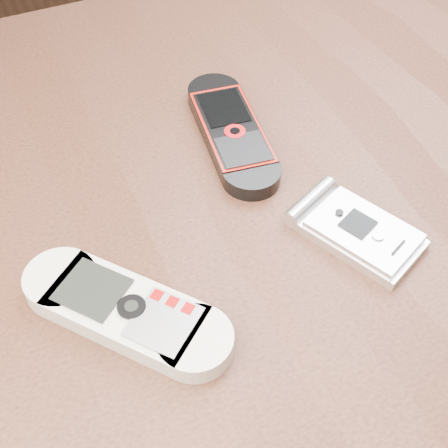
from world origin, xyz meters
TOP-DOWN VIEW (x-y plane):
  - table at (0.00, 0.00)m, footprint 1.20×0.80m
  - nokia_white at (-0.09, -0.05)m, footprint 0.15×0.16m
  - nokia_black_red at (0.06, 0.10)m, footprint 0.07×0.17m
  - motorola_razr at (0.10, -0.05)m, footprint 0.10×0.12m

SIDE VIEW (x-z plane):
  - table at x=0.00m, z-range 0.27..1.02m
  - motorola_razr at x=0.10m, z-range 0.75..0.77m
  - nokia_black_red at x=0.06m, z-range 0.75..0.77m
  - nokia_white at x=-0.09m, z-range 0.75..0.77m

